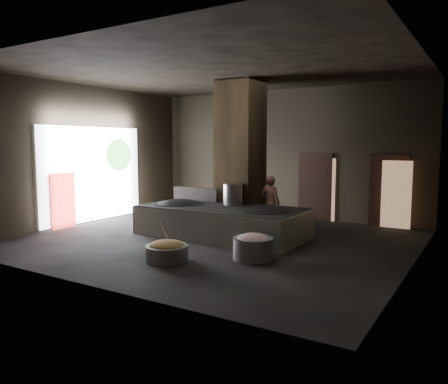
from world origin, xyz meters
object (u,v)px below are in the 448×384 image
Objects in this scene: veg_basin at (167,253)px; wok_left at (179,206)px; wok_right at (266,213)px; cook at (270,203)px; hearth_platform at (222,222)px; stock_pot at (233,195)px; meat_basin at (253,248)px.

wok_left is at bearing 122.57° from veg_basin.
cook is at bearing 111.05° from wok_right.
wok_left reaches higher than hearth_platform.
wok_right is at bearing 71.36° from veg_basin.
stock_pot is at bearing 51.99° from cook.
veg_basin is at bearing -84.84° from stock_pot.
meat_basin is at bearing -72.15° from wok_right.
veg_basin is 1.93m from meat_basin.
wok_left is (-1.45, -0.05, 0.34)m from hearth_platform.
stock_pot reaches higher than wok_right.
cook is at bearing 84.52° from veg_basin.
stock_pot is at bearing 129.16° from meat_basin.
veg_basin is (-0.42, -4.41, -0.65)m from cook.
stock_pot is 0.64× the size of veg_basin.
wok_right is 1.58m from cook.
hearth_platform is 3.17× the size of wok_left.
meat_basin reaches higher than veg_basin.
wok_right reaches higher than veg_basin.
wok_right reaches higher than hearth_platform.
stock_pot is at bearing 158.96° from wok_right.
meat_basin is (1.15, -3.29, -0.58)m from cook.
veg_basin is at bearing -57.43° from wok_left.
hearth_platform is 0.91m from stock_pot.
veg_basin is at bearing 83.51° from cook.
veg_basin is (0.31, -3.43, -0.95)m from stock_pot.
cook is (-0.57, 1.47, 0.08)m from wok_right.
cook reaches higher than stock_pot.
wok_right is 3.15m from veg_basin.
cook is 4.47m from veg_basin.
wok_left reaches higher than meat_basin.
stock_pot is 0.67× the size of meat_basin.
cook is (0.78, 1.52, 0.42)m from hearth_platform.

